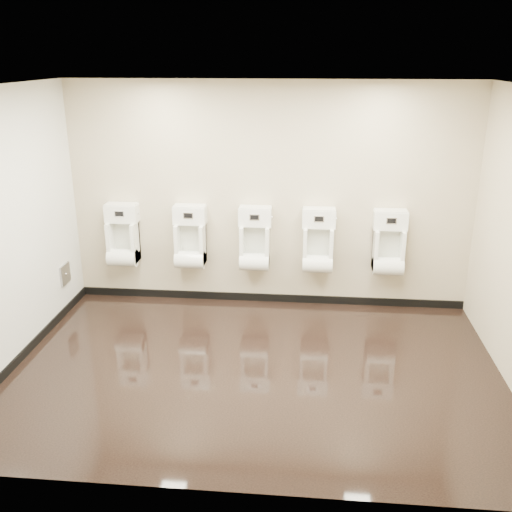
{
  "coord_description": "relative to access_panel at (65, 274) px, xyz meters",
  "views": [
    {
      "loc": [
        0.49,
        -5.11,
        3.07
      ],
      "look_at": [
        -0.04,
        0.55,
        1.05
      ],
      "focal_mm": 40.0,
      "sensor_mm": 36.0,
      "label": 1
    }
  ],
  "objects": [
    {
      "name": "urinal_2",
      "position": [
        2.32,
        0.41,
        0.34
      ],
      "size": [
        0.42,
        0.31,
        0.78
      ],
      "color": "white",
      "rests_on": "back_wall"
    },
    {
      "name": "urinal_1",
      "position": [
        1.5,
        0.41,
        0.34
      ],
      "size": [
        0.42,
        0.31,
        0.78
      ],
      "color": "white",
      "rests_on": "back_wall"
    },
    {
      "name": "access_panel",
      "position": [
        0.0,
        0.0,
        0.0
      ],
      "size": [
        0.04,
        0.25,
        0.25
      ],
      "color": "#9E9EA3",
      "rests_on": "left_wall"
    },
    {
      "name": "skirting_left",
      "position": [
        -0.01,
        -1.2,
        -0.45
      ],
      "size": [
        0.02,
        3.5,
        0.1
      ],
      "primitive_type": "cube",
      "color": "black",
      "rests_on": "ground"
    },
    {
      "name": "urinal_0",
      "position": [
        0.63,
        0.41,
        0.34
      ],
      "size": [
        0.42,
        0.31,
        0.78
      ],
      "color": "white",
      "rests_on": "back_wall"
    },
    {
      "name": "back_wall",
      "position": [
        2.48,
        0.55,
        0.9
      ],
      "size": [
        5.0,
        0.02,
        2.8
      ],
      "primitive_type": "cube",
      "color": "#BDB194",
      "rests_on": "ground"
    },
    {
      "name": "front_wall",
      "position": [
        2.48,
        -2.95,
        0.9
      ],
      "size": [
        5.0,
        0.02,
        2.8
      ],
      "primitive_type": "cube",
      "color": "#BDB194",
      "rests_on": "ground"
    },
    {
      "name": "tile_overlay_left",
      "position": [
        -0.01,
        -1.2,
        0.9
      ],
      "size": [
        0.01,
        3.5,
        2.8
      ],
      "primitive_type": "cube",
      "color": "white",
      "rests_on": "ground"
    },
    {
      "name": "ceiling",
      "position": [
        2.48,
        -1.2,
        2.3
      ],
      "size": [
        5.0,
        3.5,
        0.0
      ],
      "primitive_type": "cube",
      "color": "white"
    },
    {
      "name": "left_wall",
      "position": [
        -0.02,
        -1.2,
        0.9
      ],
      "size": [
        0.02,
        3.5,
        2.8
      ],
      "primitive_type": "cube",
      "color": "#BDB194",
      "rests_on": "ground"
    },
    {
      "name": "urinal_4",
      "position": [
        3.97,
        0.41,
        0.34
      ],
      "size": [
        0.42,
        0.31,
        0.78
      ],
      "color": "white",
      "rests_on": "back_wall"
    },
    {
      "name": "skirting_back",
      "position": [
        2.48,
        0.54,
        -0.45
      ],
      "size": [
        5.0,
        0.02,
        0.1
      ],
      "primitive_type": "cube",
      "color": "black",
      "rests_on": "ground"
    },
    {
      "name": "ground",
      "position": [
        2.48,
        -1.2,
        -0.5
      ],
      "size": [
        5.0,
        3.5,
        0.0
      ],
      "primitive_type": "cube",
      "color": "black",
      "rests_on": "ground"
    },
    {
      "name": "urinal_3",
      "position": [
        3.11,
        0.41,
        0.34
      ],
      "size": [
        0.42,
        0.31,
        0.78
      ],
      "color": "white",
      "rests_on": "back_wall"
    }
  ]
}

